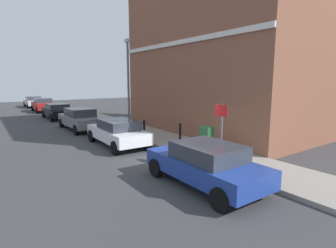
% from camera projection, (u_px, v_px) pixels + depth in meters
% --- Properties ---
extents(ground, '(80.00, 80.00, 0.00)m').
position_uv_depth(ground, '(177.00, 163.00, 10.66)').
color(ground, '#38383A').
extents(sidewalk, '(2.56, 30.00, 0.15)m').
position_uv_depth(sidewalk, '(143.00, 133.00, 16.57)').
color(sidewalk, gray).
rests_on(sidewalk, ground).
extents(corner_building, '(6.90, 12.04, 9.59)m').
position_uv_depth(corner_building, '(221.00, 57.00, 16.90)').
color(corner_building, brown).
rests_on(corner_building, ground).
extents(car_blue, '(1.96, 4.16, 1.37)m').
position_uv_depth(car_blue, '(206.00, 163.00, 8.29)').
color(car_blue, navy).
rests_on(car_blue, ground).
extents(car_white, '(1.90, 4.34, 1.35)m').
position_uv_depth(car_white, '(118.00, 132.00, 13.46)').
color(car_white, silver).
rests_on(car_white, ground).
extents(car_grey, '(1.90, 4.50, 1.46)m').
position_uv_depth(car_grey, '(80.00, 119.00, 17.88)').
color(car_grey, slate).
rests_on(car_grey, ground).
extents(car_black, '(1.95, 4.31, 1.31)m').
position_uv_depth(car_black, '(58.00, 111.00, 23.14)').
color(car_black, black).
rests_on(car_black, ground).
extents(car_red, '(1.90, 4.23, 1.45)m').
position_uv_depth(car_red, '(43.00, 105.00, 28.42)').
color(car_red, maroon).
rests_on(car_red, ground).
extents(car_silver, '(1.97, 4.51, 1.36)m').
position_uv_depth(car_silver, '(33.00, 102.00, 33.36)').
color(car_silver, '#B7B7BC').
rests_on(car_silver, ground).
extents(utility_cabinet, '(0.46, 0.61, 1.15)m').
position_uv_depth(utility_cabinet, '(207.00, 140.00, 11.68)').
color(utility_cabinet, '#1E4C28').
rests_on(utility_cabinet, sidewalk).
extents(bollard_near_cabinet, '(0.14, 0.14, 1.04)m').
position_uv_depth(bollard_near_cabinet, '(180.00, 132.00, 13.35)').
color(bollard_near_cabinet, black).
rests_on(bollard_near_cabinet, sidewalk).
extents(bollard_far_kerb, '(0.14, 0.14, 1.04)m').
position_uv_depth(bollard_far_kerb, '(144.00, 129.00, 14.34)').
color(bollard_far_kerb, black).
rests_on(bollard_far_kerb, sidewalk).
extents(street_sign, '(0.08, 0.60, 2.30)m').
position_uv_depth(street_sign, '(221.00, 125.00, 9.84)').
color(street_sign, '#59595B').
rests_on(street_sign, sidewalk).
extents(lamppost, '(0.20, 0.44, 5.72)m').
position_uv_depth(lamppost, '(128.00, 81.00, 16.88)').
color(lamppost, '#59595B').
rests_on(lamppost, sidewalk).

